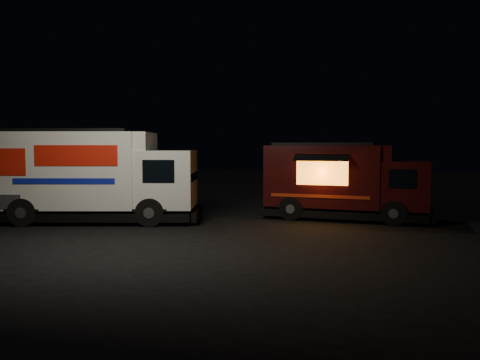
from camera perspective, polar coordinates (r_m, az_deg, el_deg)
name	(u,v)px	position (r m, az deg, el deg)	size (l,w,h in m)	color
ground	(192,230)	(15.35, -5.85, -6.05)	(80.00, 80.00, 0.00)	black
white_truck	(98,176)	(17.57, -16.95, 0.52)	(7.32, 2.50, 3.32)	silver
red_truck	(346,181)	(17.84, 12.79, -0.11)	(6.11, 2.25, 2.84)	#34090C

